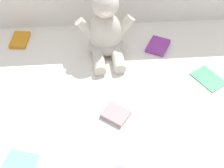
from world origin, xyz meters
TOP-DOWN VIEW (x-y plane):
  - ground_plane at (0.00, 0.00)m, footprint 3.20×3.20m
  - teddy_bear at (-0.01, 0.19)m, footprint 0.25×0.23m
  - book_case_0 at (0.23, 0.20)m, footprint 0.13×0.14m
  - book_case_2 at (0.01, -0.17)m, footprint 0.12×0.11m
  - book_case_3 at (-0.40, 0.29)m, footprint 0.08×0.12m
  - book_case_5 at (0.40, -0.01)m, footprint 0.14×0.15m
  - book_case_6 at (-0.31, -0.33)m, footprint 0.13×0.11m

SIDE VIEW (x-z plane):
  - ground_plane at x=0.00m, z-range 0.00..0.00m
  - book_case_6 at x=-0.31m, z-range 0.00..0.01m
  - book_case_5 at x=0.40m, z-range 0.00..0.01m
  - book_case_3 at x=-0.40m, z-range 0.00..0.02m
  - book_case_0 at x=0.23m, z-range 0.00..0.02m
  - book_case_2 at x=0.01m, z-range 0.00..0.02m
  - teddy_bear at x=-0.01m, z-range -0.04..0.26m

